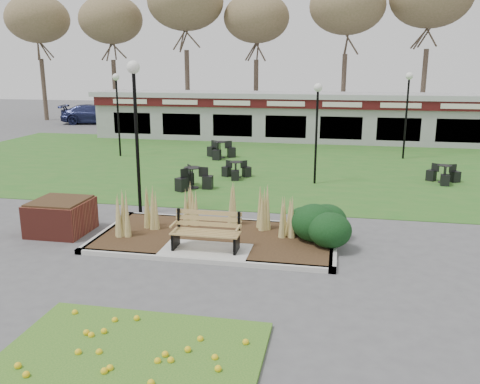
% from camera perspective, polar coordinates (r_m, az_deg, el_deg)
% --- Properties ---
extents(ground, '(100.00, 100.00, 0.00)m').
position_cam_1_polar(ground, '(12.62, -4.02, -7.23)').
color(ground, '#515154').
rests_on(ground, ground).
extents(lawn, '(34.00, 16.00, 0.02)m').
position_cam_1_polar(lawn, '(23.98, 3.43, 3.15)').
color(lawn, '#286720').
rests_on(lawn, ground).
extents(flower_bed, '(4.20, 3.00, 0.16)m').
position_cam_1_polar(flower_bed, '(8.69, -12.29, -17.61)').
color(flower_bed, '#2A631C').
rests_on(flower_bed, ground).
extents(planting_bed, '(6.75, 3.40, 1.27)m').
position_cam_1_polar(planting_bed, '(13.49, 2.70, -4.11)').
color(planting_bed, '#322214').
rests_on(planting_bed, ground).
extents(park_bench, '(1.70, 0.66, 0.93)m').
position_cam_1_polar(park_bench, '(12.64, -3.78, -4.34)').
color(park_bench, '#9B8246').
rests_on(park_bench, ground).
extents(brick_planter, '(1.50, 1.50, 0.95)m').
position_cam_1_polar(brick_planter, '(15.01, -19.48, -2.58)').
color(brick_planter, maroon).
rests_on(brick_planter, ground).
extents(food_pavilion, '(24.60, 3.40, 2.90)m').
position_cam_1_polar(food_pavilion, '(31.60, 5.44, 8.48)').
color(food_pavilion, '#959497').
rests_on(food_pavilion, ground).
extents(tree_backdrop, '(47.24, 5.24, 10.36)m').
position_cam_1_polar(tree_backdrop, '(39.63, 6.94, 19.56)').
color(tree_backdrop, '#47382B').
rests_on(tree_backdrop, ground).
extents(lamp_post_near_right, '(0.39, 0.39, 4.70)m').
position_cam_1_polar(lamp_post_near_right, '(15.78, -11.70, 9.64)').
color(lamp_post_near_right, black).
rests_on(lamp_post_near_right, ground).
extents(lamp_post_mid_right, '(0.32, 0.32, 3.89)m').
position_cam_1_polar(lamp_post_mid_right, '(19.80, 8.66, 8.94)').
color(lamp_post_mid_right, black).
rests_on(lamp_post_mid_right, ground).
extents(lamp_post_far_right, '(0.35, 0.35, 4.20)m').
position_cam_1_polar(lamp_post_far_right, '(26.23, 18.32, 10.15)').
color(lamp_post_far_right, black).
rests_on(lamp_post_far_right, ground).
extents(lamp_post_far_left, '(0.34, 0.34, 4.13)m').
position_cam_1_polar(lamp_post_far_left, '(26.41, -13.64, 10.37)').
color(lamp_post_far_left, black).
rests_on(lamp_post_far_left, ground).
extents(bistro_set_a, '(1.34, 1.51, 0.80)m').
position_cam_1_polar(bistro_set_a, '(19.28, -5.35, 1.22)').
color(bistro_set_a, black).
rests_on(bistro_set_a, ground).
extents(bistro_set_b, '(1.25, 1.16, 0.67)m').
position_cam_1_polar(bistro_set_b, '(20.98, -0.44, 2.22)').
color(bistro_set_b, black).
rests_on(bistro_set_b, ground).
extents(bistro_set_c, '(1.52, 1.36, 0.81)m').
position_cam_1_polar(bistro_set_c, '(25.49, -2.25, 4.46)').
color(bistro_set_c, black).
rests_on(bistro_set_c, ground).
extents(bistro_set_d, '(1.32, 1.21, 0.71)m').
position_cam_1_polar(bistro_set_d, '(21.65, 21.90, 1.59)').
color(bistro_set_d, black).
rests_on(bistro_set_d, ground).
extents(car_black, '(4.94, 1.78, 1.62)m').
position_cam_1_polar(car_black, '(34.82, -7.66, 7.84)').
color(car_black, black).
rests_on(car_black, ground).
extents(car_blue, '(5.50, 3.10, 1.50)m').
position_cam_1_polar(car_blue, '(41.87, -15.97, 8.40)').
color(car_blue, navy).
rests_on(car_blue, ground).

